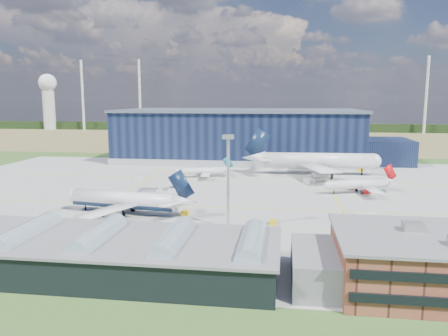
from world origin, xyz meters
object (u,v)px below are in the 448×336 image
gse_tug_b (273,222)px  gse_van_c (349,251)px  gse_tug_a (185,213)px  gse_cart_b (139,179)px  gse_tug_c (361,170)px  gse_van_b (309,181)px  airliner_red (358,180)px  hangar (245,137)px  airliner_navy (123,191)px  car_a (175,232)px  airstair (173,185)px  light_mast_center (228,166)px  car_b (371,228)px  airliner_regional (202,167)px  airliner_widebody (318,153)px  gse_van_a (366,218)px

gse_tug_b → gse_van_c: bearing=-50.4°
gse_tug_a → gse_cart_b: size_ratio=0.98×
gse_tug_c → gse_van_b: bearing=-125.5°
gse_tug_c → airliner_red: bearing=-98.5°
hangar → airliner_red: size_ratio=5.16×
gse_cart_b → gse_tug_b: bearing=-122.8°
airliner_navy → gse_van_c: bearing=164.4°
airliner_navy → gse_van_b: bearing=-127.3°
car_a → airstair: bearing=-4.1°
light_mast_center → gse_cart_b: 73.92m
gse_cart_b → gse_van_b: bearing=-75.6°
gse_tug_c → car_b: size_ratio=0.96×
hangar → gse_cart_b: hangar is taller
hangar → gse_tug_b: hangar is taller
gse_tug_c → gse_cart_b: size_ratio=1.01×
light_mast_center → airliner_navy: 32.99m
airstair → gse_tug_a: bearing=-83.2°
airliner_regional → gse_van_c: size_ratio=4.90×
airliner_widebody → gse_tug_a: size_ratio=18.26×
airliner_regional → gse_tug_b: (30.54, -64.08, -3.44)m
light_mast_center → gse_cart_b: light_mast_center is taller
airliner_navy → airstair: size_ratio=7.33×
gse_tug_a → gse_tug_c: gse_tug_c is taller
airliner_red → gse_van_b: 21.40m
hangar → airliner_widebody: hangar is taller
gse_van_c → car_b: bearing=-46.2°
gse_cart_b → gse_tug_c: bearing=-57.1°
gse_tug_a → light_mast_center: bearing=-35.9°
airstair → light_mast_center: bearing=-72.8°
gse_tug_a → gse_cart_b: gse_cart_b is taller
gse_van_c → gse_tug_c: bearing=-34.2°
airliner_widebody → gse_van_c: airliner_widebody is taller
gse_van_a → car_a: size_ratio=1.45×
gse_tug_c → gse_tug_a: bearing=-124.0°
gse_tug_c → light_mast_center: bearing=-114.7°
airliner_regional → gse_tug_b: 71.07m
gse_tug_a → airstair: airstair is taller
airliner_navy → gse_tug_b: airliner_navy is taller
hangar → gse_tug_b: bearing=-81.5°
gse_tug_a → gse_van_b: size_ratio=0.72×
airliner_regional → gse_cart_b: bearing=5.1°
airliner_navy → gse_van_a: airliner_navy is taller
gse_van_b → gse_van_c: (4.01, -76.83, 0.20)m
airliner_navy → gse_van_c: (56.87, -25.50, -5.17)m
airstair → gse_van_c: bearing=-61.8°
car_a → airliner_widebody: bearing=-43.0°
hangar → airliner_regional: hangar is taller
light_mast_center → gse_tug_c: bearing=63.1°
airliner_red → gse_van_a: (-3.68, -37.09, -3.34)m
gse_tug_a → airliner_navy: bearing=-175.9°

